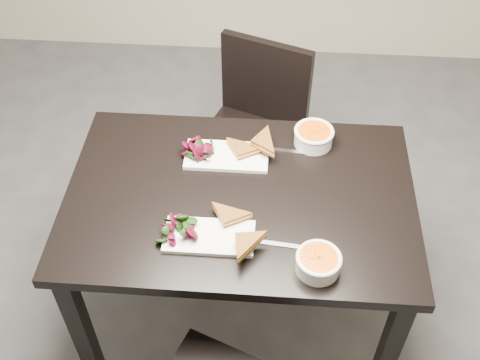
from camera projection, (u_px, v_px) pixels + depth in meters
The scene contains 12 objects.
table at pixel (240, 213), 2.08m from camera, with size 1.20×0.80×0.75m.
chair_far at pixel (255, 124), 2.67m from camera, with size 0.54×0.54×0.85m.
plate_near at pixel (209, 237), 1.87m from camera, with size 0.29×0.14×0.01m, color white.
sandwich_near at pixel (230, 228), 1.85m from camera, with size 0.14×0.11×0.05m, color brown, non-canonical shape.
salad_near at pixel (178, 229), 1.85m from camera, with size 0.09×0.08×0.04m, color black, non-canonical shape.
soup_bowl_near at pixel (318, 262), 1.76m from camera, with size 0.14×0.14×0.06m.
cutlery_near at pixel (288, 245), 1.85m from camera, with size 0.18×0.02×0.00m, color silver.
plate_far at pixel (227, 156), 2.13m from camera, with size 0.30×0.15×0.02m, color white.
sandwich_far at pixel (244, 153), 2.09m from camera, with size 0.15×0.11×0.05m, color brown, non-canonical shape.
salad_far at pixel (199, 149), 2.11m from camera, with size 0.09×0.08×0.04m, color black, non-canonical shape.
soup_bowl_far at pixel (314, 136), 2.16m from camera, with size 0.15×0.15×0.07m.
cutlery_far at pixel (289, 151), 2.15m from camera, with size 0.18×0.02×0.00m, color silver.
Camera 1 is at (0.60, -0.87, 2.23)m, focal length 43.84 mm.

